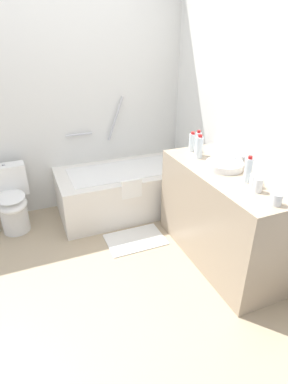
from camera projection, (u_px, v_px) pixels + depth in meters
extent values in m
plane|color=tan|center=(87.00, 276.00, 2.71)|extent=(4.08, 4.08, 0.00)
cube|color=silver|center=(48.00, 104.00, 3.32)|extent=(3.48, 0.10, 2.44)
cube|color=silver|center=(255.00, 121.00, 2.69)|extent=(0.10, 3.13, 2.44)
cube|color=silver|center=(127.00, 190.00, 3.63)|extent=(1.56, 0.79, 0.51)
cube|color=white|center=(126.00, 173.00, 3.53)|extent=(1.28, 0.57, 0.09)
cylinder|color=silver|center=(174.00, 159.00, 3.70)|extent=(0.09, 0.03, 0.03)
cylinder|color=silver|center=(116.00, 119.00, 3.59)|extent=(0.21, 0.03, 0.50)
cylinder|color=silver|center=(79.00, 135.00, 3.50)|extent=(0.30, 0.03, 0.03)
cube|color=white|center=(131.00, 189.00, 3.19)|extent=(0.22, 0.03, 0.20)
cylinder|color=white|center=(15.00, 216.00, 3.26)|extent=(0.28, 0.28, 0.35)
ellipsoid|color=white|center=(12.00, 204.00, 3.14)|extent=(0.32, 0.41, 0.14)
ellipsoid|color=white|center=(10.00, 197.00, 3.11)|extent=(0.31, 0.39, 0.02)
cube|color=white|center=(7.00, 180.00, 3.26)|extent=(0.41, 0.20, 0.33)
cylinder|color=#AFAFB4|center=(3.00, 165.00, 3.18)|extent=(0.03, 0.03, 0.01)
cube|color=tan|center=(224.00, 216.00, 2.77)|extent=(0.60, 1.37, 0.87)
cylinder|color=white|center=(224.00, 165.00, 2.62)|extent=(0.31, 0.31, 0.06)
cylinder|color=silver|center=(244.00, 161.00, 2.68)|extent=(0.02, 0.02, 0.07)
cylinder|color=silver|center=(239.00, 158.00, 2.65)|extent=(0.11, 0.02, 0.02)
cylinder|color=silver|center=(248.00, 165.00, 2.64)|extent=(0.03, 0.03, 0.04)
cylinder|color=silver|center=(239.00, 161.00, 2.74)|extent=(0.03, 0.03, 0.04)
cylinder|color=silver|center=(199.00, 148.00, 2.81)|extent=(0.07, 0.07, 0.20)
cylinder|color=red|center=(200.00, 136.00, 2.76)|extent=(0.04, 0.04, 0.02)
cylinder|color=silver|center=(192.00, 143.00, 2.99)|extent=(0.07, 0.07, 0.17)
cylinder|color=red|center=(193.00, 133.00, 2.95)|extent=(0.04, 0.04, 0.02)
cylinder|color=silver|center=(198.00, 144.00, 2.88)|extent=(0.06, 0.06, 0.21)
cylinder|color=red|center=(199.00, 132.00, 2.82)|extent=(0.03, 0.03, 0.02)
cylinder|color=silver|center=(248.00, 170.00, 2.35)|extent=(0.06, 0.06, 0.19)
cylinder|color=red|center=(250.00, 157.00, 2.30)|extent=(0.03, 0.03, 0.02)
cylinder|color=white|center=(277.00, 199.00, 2.05)|extent=(0.07, 0.07, 0.08)
cylinder|color=white|center=(258.00, 185.00, 2.22)|extent=(0.06, 0.06, 0.10)
cylinder|color=white|center=(255.00, 181.00, 2.29)|extent=(0.07, 0.07, 0.10)
cube|color=white|center=(135.00, 239.00, 3.18)|extent=(0.59, 0.40, 0.01)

